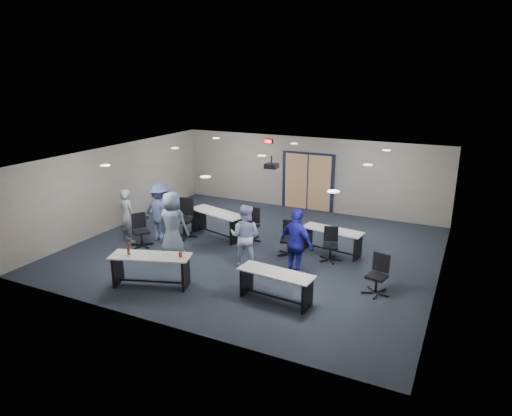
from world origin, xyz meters
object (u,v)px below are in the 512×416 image
at_px(person_navy, 297,243).
at_px(person_back, 160,212).
at_px(chair_back_a, 183,218).
at_px(chair_back_d, 331,245).
at_px(table_front_right, 276,281).
at_px(person_lightblue, 245,236).
at_px(person_plaid, 173,224).
at_px(person_gray, 128,216).
at_px(chair_loose_right, 377,275).
at_px(chair_back_b, 250,225).
at_px(chair_loose_left, 141,231).
at_px(table_back_right, 332,237).
at_px(chair_back_c, 289,239).
at_px(table_front_left, 151,265).
at_px(table_back_left, 217,220).

distance_m(person_navy, person_back, 4.67).
relative_size(chair_back_a, chair_back_d, 1.30).
distance_m(table_front_right, person_lightblue, 2.09).
xyz_separation_m(chair_back_a, person_plaid, (0.58, -1.33, 0.31)).
distance_m(person_gray, person_lightblue, 4.00).
bearing_deg(chair_loose_right, person_navy, -170.45).
distance_m(chair_back_b, person_back, 2.75).
height_order(chair_back_d, person_back, person_back).
relative_size(chair_loose_left, person_gray, 0.60).
distance_m(table_front_right, chair_back_a, 4.95).
bearing_deg(chair_back_d, table_back_right, 85.51).
distance_m(person_lightblue, person_back, 3.23).
bearing_deg(chair_back_b, person_navy, -36.07).
height_order(table_front_right, chair_back_a, chair_back_a).
relative_size(table_back_right, person_plaid, 0.98).
distance_m(chair_back_a, chair_loose_left, 1.38).
xyz_separation_m(table_front_right, person_plaid, (-3.66, 1.21, 0.44)).
bearing_deg(chair_loose_right, chair_back_d, 148.89).
bearing_deg(table_back_right, chair_back_c, -138.97).
height_order(table_front_left, table_front_right, table_front_left).
xyz_separation_m(person_plaid, person_back, (-1.02, 0.77, 0.00)).
bearing_deg(table_front_left, chair_back_b, 59.29).
distance_m(chair_loose_left, person_gray, 0.70).
distance_m(table_back_left, chair_back_b, 1.10).
relative_size(person_gray, person_plaid, 0.90).
distance_m(table_back_left, person_back, 1.76).
height_order(table_front_right, person_navy, person_navy).
distance_m(chair_back_b, chair_back_d, 2.68).
bearing_deg(table_front_left, person_plaid, 90.87).
bearing_deg(chair_back_d, person_lightblue, -161.79).
relative_size(table_back_left, person_lightblue, 1.22).
distance_m(chair_back_a, chair_back_c, 3.49).
xyz_separation_m(chair_loose_right, person_lightblue, (-3.45, 0.08, 0.37)).
xyz_separation_m(chair_back_b, chair_loose_left, (-2.67, -1.84, -0.01)).
bearing_deg(table_front_right, chair_loose_left, 169.21).
bearing_deg(chair_back_b, table_back_right, 5.86).
height_order(chair_loose_right, person_plaid, person_plaid).
distance_m(chair_back_b, chair_back_c, 1.59).
height_order(table_back_right, chair_loose_right, chair_loose_right).
bearing_deg(chair_back_b, table_front_left, -98.50).
bearing_deg(person_lightblue, person_navy, 172.44).
relative_size(chair_back_b, person_lightblue, 0.59).
bearing_deg(chair_back_d, person_back, 171.83).
height_order(chair_back_d, person_lightblue, person_lightblue).
bearing_deg(table_front_left, table_back_left, 75.99).
bearing_deg(chair_back_d, person_navy, -125.78).
bearing_deg(table_front_right, person_plaid, 166.11).
height_order(chair_back_d, person_gray, person_gray).
bearing_deg(table_front_right, person_gray, 169.34).
bearing_deg(table_back_left, person_plaid, -84.20).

